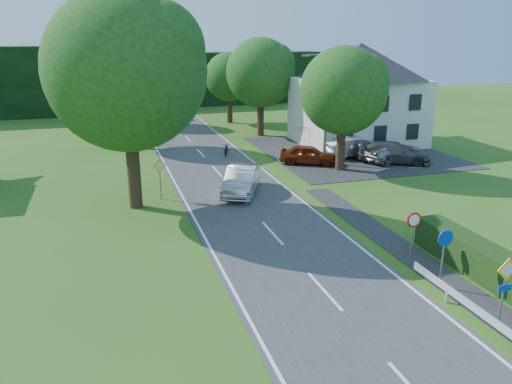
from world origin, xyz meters
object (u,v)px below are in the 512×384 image
object	(u,v)px
motorcycle	(226,149)
parked_car_silver_a	(357,146)
parasol	(304,137)
parked_car_silver_b	(393,151)
parked_car_red	(308,155)
streetlight	(325,104)
moving_car	(241,180)
parked_car_grey	(394,152)

from	to	relation	value
motorcycle	parked_car_silver_a	xyz separation A→B (m)	(9.75, -3.32, 0.29)
motorcycle	parasol	distance (m)	6.88
parked_car_silver_b	parasol	size ratio (longest dim) A/B	2.43
parked_car_red	parked_car_silver_a	xyz separation A→B (m)	(4.60, 1.10, 0.10)
parked_car_silver_a	parked_car_silver_b	xyz separation A→B (m)	(2.00, -1.95, -0.08)
parked_car_red	parasol	xyz separation A→B (m)	(1.70, 4.87, 0.27)
streetlight	parked_car_silver_a	bearing A→B (deg)	19.47
moving_car	parked_car_grey	distance (m)	13.55
parked_car_red	parked_car_silver_b	world-z (taller)	parked_car_silver_b
streetlight	parked_car_silver_b	bearing A→B (deg)	-7.49
streetlight	parked_car_grey	world-z (taller)	streetlight
parked_car_silver_a	parasol	world-z (taller)	parasol
streetlight	parked_car_red	xyz separation A→B (m)	(-1.11, 0.13, -3.71)
streetlight	parked_car_red	size ratio (longest dim) A/B	1.91
streetlight	moving_car	bearing A→B (deg)	-145.49
streetlight	parked_car_silver_a	world-z (taller)	streetlight
motorcycle	parasol	size ratio (longest dim) A/B	0.93
parked_car_grey	parasol	xyz separation A→B (m)	(-4.60, 6.37, 0.21)
parked_car_grey	moving_car	bearing A→B (deg)	136.02
parked_car_silver_b	moving_car	bearing A→B (deg)	93.78
motorcycle	streetlight	bearing A→B (deg)	-17.43
parked_car_red	parked_car_silver_b	size ratio (longest dim) A/B	0.79
parked_car_silver_a	parasol	xyz separation A→B (m)	(-2.90, 3.77, 0.16)
moving_car	parked_car_silver_b	world-z (taller)	moving_car
motorcycle	parked_car_silver_b	size ratio (longest dim) A/B	0.38
motorcycle	parked_car_grey	distance (m)	12.90
streetlight	parked_car_red	bearing A→B (deg)	173.13
motorcycle	parasol	xyz separation A→B (m)	(6.85, 0.44, 0.45)
parked_car_silver_a	parked_car_grey	distance (m)	3.11
streetlight	motorcycle	bearing A→B (deg)	143.97
parked_car_silver_a	parked_car_silver_b	distance (m)	2.80
parked_car_red	moving_car	bearing A→B (deg)	158.40
parked_car_silver_a	parked_car_red	bearing A→B (deg)	105.43
parked_car_silver_a	motorcycle	bearing A→B (deg)	73.18
parked_car_red	parked_car_grey	world-z (taller)	parked_car_grey
parasol	moving_car	bearing A→B (deg)	-128.94
motorcycle	parked_car_silver_b	bearing A→B (deg)	-5.59
streetlight	motorcycle	size ratio (longest dim) A/B	3.96
moving_car	parked_car_grey	xyz separation A→B (m)	(12.96, 3.97, -0.05)
motorcycle	moving_car	bearing A→B (deg)	-80.02
parked_car_red	parked_car_grey	bearing A→B (deg)	-74.47
moving_car	parked_car_silver_b	bearing A→B (deg)	43.63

